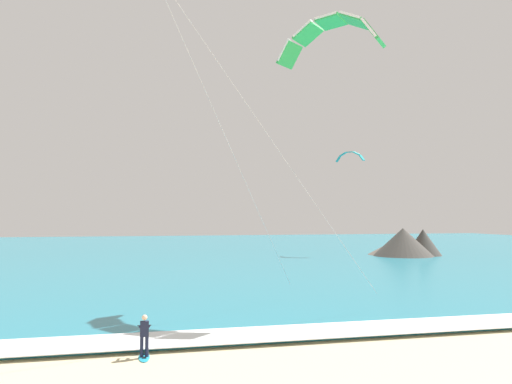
% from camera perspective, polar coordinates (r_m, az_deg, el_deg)
% --- Properties ---
extents(sea, '(200.00, 120.00, 0.20)m').
position_cam_1_polar(sea, '(81.83, -10.12, -6.59)').
color(sea, teal).
rests_on(sea, ground).
extents(surf_foam, '(200.00, 2.99, 0.04)m').
position_cam_1_polar(surf_foam, '(23.58, -2.02, -15.95)').
color(surf_foam, white).
rests_on(surf_foam, sea).
extents(surfboard, '(0.45, 1.40, 0.09)m').
position_cam_1_polar(surfboard, '(21.33, -12.59, -17.85)').
color(surfboard, '#239EC6').
rests_on(surfboard, ground).
extents(kitesurfer, '(0.55, 0.53, 1.69)m').
position_cam_1_polar(kitesurfer, '(21.12, -12.57, -15.44)').
color(kitesurfer, '#191E38').
rests_on(kitesurfer, ground).
extents(kite_primary, '(13.85, 11.21, 16.93)m').
position_cam_1_polar(kite_primary, '(33.20, 8.31, 17.41)').
color(kite_primary, green).
extents(kite_distant, '(3.56, 3.45, 1.49)m').
position_cam_1_polar(kite_distant, '(73.33, 10.62, 4.12)').
color(kite_distant, teal).
extents(headland_right, '(9.94, 10.62, 4.00)m').
position_cam_1_polar(headland_right, '(72.83, 16.51, -5.78)').
color(headland_right, '#47423D').
rests_on(headland_right, ground).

